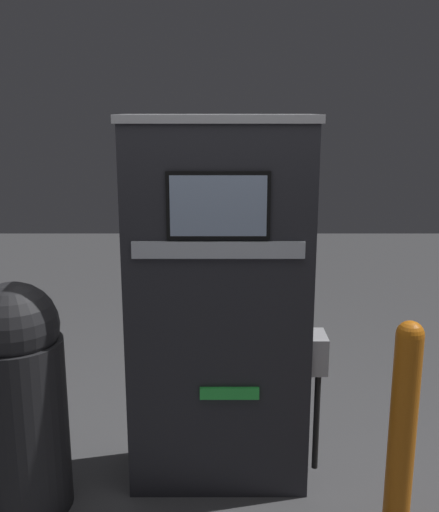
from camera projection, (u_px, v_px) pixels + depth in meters
The scene contains 4 objects.
ground_plane at pixel (219, 497), 3.16m from camera, with size 14.00×14.00×0.00m, color #4C4C4F.
gas_pump at pixel (220, 306), 3.14m from camera, with size 1.04×0.47×1.97m.
safety_bollard at pixel (404, 425), 2.78m from camera, with size 0.13×0.13×1.07m.
trash_bin at pixel (21, 396), 2.96m from camera, with size 0.46×0.46×1.19m.
Camera 1 is at (0.01, -2.77, 1.98)m, focal length 42.00 mm.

